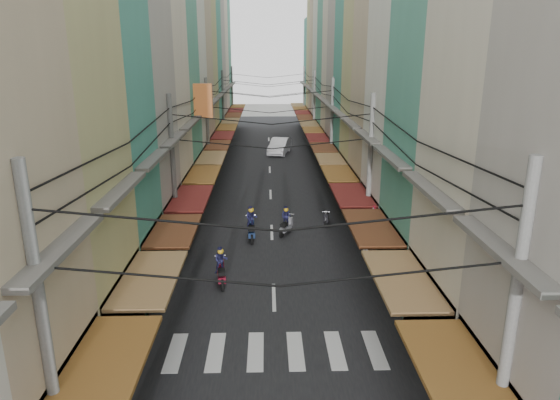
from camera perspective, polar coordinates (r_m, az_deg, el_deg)
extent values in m
plane|color=slate|center=(23.52, -0.78, -8.81)|extent=(160.00, 160.00, 0.00)
cube|color=black|center=(42.46, -1.16, 2.86)|extent=(10.00, 80.00, 0.02)
cube|color=slate|center=(42.91, -9.88, 2.79)|extent=(3.00, 80.00, 0.06)
cube|color=slate|center=(42.98, 7.55, 2.92)|extent=(3.00, 80.00, 0.06)
cube|color=silver|center=(18.55, -11.86, -16.67)|extent=(0.55, 2.40, 0.01)
cube|color=silver|center=(18.36, -7.37, -16.81)|extent=(0.55, 2.40, 0.01)
cube|color=silver|center=(18.27, -2.80, -16.86)|extent=(0.55, 2.40, 0.01)
cube|color=silver|center=(18.29, 1.79, -16.80)|extent=(0.55, 2.40, 0.01)
cube|color=silver|center=(18.42, 6.33, -16.65)|extent=(0.55, 2.40, 0.01)
cube|color=silver|center=(18.65, 10.78, -16.40)|extent=(0.55, 2.40, 0.01)
cube|color=brown|center=(13.05, -19.30, -17.37)|extent=(1.80, 4.34, 0.12)
cube|color=#595651|center=(11.93, -23.65, -4.94)|extent=(0.50, 4.24, 0.15)
cube|color=tan|center=(17.00, -28.88, 7.16)|extent=(6.00, 4.70, 15.81)
cube|color=black|center=(18.02, -19.06, -12.51)|extent=(1.20, 4.52, 3.20)
cube|color=olive|center=(17.01, -14.62, -8.63)|extent=(1.80, 4.33, 0.12)
cube|color=#595651|center=(16.16, -17.64, 1.13)|extent=(0.50, 4.23, 0.15)
cube|color=teal|center=(20.96, -23.97, 13.95)|extent=(6.00, 4.30, 19.25)
cube|color=black|center=(21.91, -15.65, -6.86)|extent=(1.20, 4.13, 3.20)
cube|color=brown|center=(21.08, -11.98, -3.44)|extent=(1.80, 3.96, 0.12)
cube|color=#595651|center=(20.40, -14.28, 4.51)|extent=(0.50, 3.87, 0.15)
cube|color=#A09A92|center=(25.41, -20.15, 16.48)|extent=(6.00, 5.14, 20.93)
cube|color=black|center=(26.19, -13.25, -2.78)|extent=(1.20, 4.94, 3.20)
cube|color=maroon|center=(25.50, -10.15, 0.19)|extent=(1.80, 4.73, 0.12)
cube|color=#595651|center=(24.95, -11.99, 6.80)|extent=(0.50, 4.63, 0.15)
cube|color=beige|center=(30.28, -16.83, 13.32)|extent=(6.00, 4.95, 17.43)
cube|color=black|center=(30.92, -11.44, 0.32)|extent=(1.20, 4.75, 3.20)
cube|color=brown|center=(30.33, -8.80, 2.89)|extent=(1.80, 4.56, 0.12)
cube|color=#595651|center=(29.87, -10.30, 8.47)|extent=(0.50, 4.46, 0.15)
cube|color=#4F9A82|center=(35.13, -14.66, 12.93)|extent=(6.00, 4.99, 16.32)
cube|color=black|center=(35.66, -10.13, 2.56)|extent=(1.20, 4.80, 3.20)
cube|color=olive|center=(35.15, -7.82, 4.81)|extent=(1.80, 4.60, 0.12)
cube|color=#595651|center=(34.75, -9.10, 9.64)|extent=(0.50, 4.50, 0.15)
cube|color=silver|center=(39.82, -13.44, 18.11)|extent=(6.00, 4.65, 22.87)
cube|color=black|center=(40.30, -9.16, 4.23)|extent=(1.20, 4.46, 3.20)
cube|color=brown|center=(39.86, -7.10, 6.23)|extent=(1.80, 4.27, 0.12)
cube|color=#595651|center=(39.51, -8.21, 10.49)|extent=(0.50, 4.18, 0.15)
cube|color=tan|center=(44.48, -12.08, 16.52)|extent=(6.00, 4.89, 20.58)
cube|color=black|center=(44.94, -8.39, 5.54)|extent=(1.20, 4.70, 3.20)
cube|color=maroon|center=(44.54, -6.53, 7.34)|extent=(1.80, 4.50, 0.12)
cube|color=#595651|center=(44.22, -7.52, 11.16)|extent=(0.50, 4.40, 0.15)
cube|color=tan|center=(49.13, -11.01, 15.30)|extent=(6.00, 4.52, 18.44)
cube|color=black|center=(49.54, -7.77, 6.58)|extent=(1.20, 4.34, 3.20)
cube|color=brown|center=(49.18, -6.08, 8.22)|extent=(1.80, 4.16, 0.12)
cube|color=#595651|center=(48.89, -6.96, 11.69)|extent=(0.50, 4.07, 0.15)
cube|color=teal|center=(53.93, -10.24, 16.59)|extent=(6.00, 5.20, 20.63)
cube|color=black|center=(54.30, -7.24, 7.48)|extent=(1.20, 4.99, 3.20)
cube|color=olive|center=(53.97, -5.69, 8.98)|extent=(1.80, 4.78, 0.12)
cube|color=#595651|center=(53.71, -6.49, 12.13)|extent=(0.50, 4.68, 0.15)
cube|color=#A09A92|center=(58.97, -9.57, 18.10)|extent=(6.00, 4.94, 23.70)
cube|color=black|center=(59.29, -6.78, 8.26)|extent=(1.20, 4.74, 3.20)
cube|color=brown|center=(58.99, -5.35, 9.63)|extent=(1.80, 4.55, 0.12)
cube|color=#595651|center=(58.75, -6.08, 12.52)|extent=(0.50, 4.45, 0.15)
cube|color=beige|center=(63.86, -8.90, 16.84)|extent=(6.00, 4.96, 21.12)
cube|color=black|center=(64.17, -6.39, 8.90)|extent=(1.20, 4.76, 3.20)
cube|color=maroon|center=(63.90, -5.07, 10.17)|extent=(1.80, 4.56, 0.12)
cube|color=#595651|center=(63.67, -5.74, 12.84)|extent=(0.50, 4.46, 0.15)
cube|color=#4F9A82|center=(68.82, -8.35, 16.32)|extent=(6.00, 5.04, 19.90)
cube|color=black|center=(69.12, -6.06, 9.46)|extent=(1.20, 4.84, 3.20)
cube|color=brown|center=(68.86, -4.83, 10.64)|extent=(1.80, 4.64, 0.12)
cube|color=#595651|center=(68.65, -5.44, 13.12)|extent=(0.50, 4.54, 0.15)
cube|color=#512A12|center=(33.64, -8.78, 11.14)|extent=(1.20, 0.40, 2.20)
cube|color=brown|center=(12.89, 19.48, -17.87)|extent=(1.80, 4.35, 0.12)
cube|color=#595651|center=(11.77, 23.85, -5.24)|extent=(0.50, 4.25, 0.15)
cube|color=beige|center=(16.89, 29.36, 18.33)|extent=(6.00, 4.97, 22.38)
cube|color=black|center=(17.95, 18.15, -12.54)|extent=(1.20, 4.78, 3.20)
cube|color=olive|center=(16.88, 13.73, -8.75)|extent=(1.80, 4.58, 0.12)
cube|color=#595651|center=(16.05, 16.69, 1.11)|extent=(0.50, 4.48, 0.15)
cube|color=#4F9A82|center=(21.50, 21.30, 8.68)|extent=(6.00, 5.03, 15.08)
cube|color=black|center=(22.23, 13.94, -6.38)|extent=(1.20, 4.83, 3.20)
cube|color=brown|center=(21.38, 10.32, -3.05)|extent=(1.80, 4.63, 0.12)
cube|color=#595651|center=(20.73, 12.51, 4.82)|extent=(0.50, 4.53, 0.15)
cube|color=silver|center=(25.96, 17.85, 17.48)|extent=(6.00, 4.79, 21.66)
cube|color=black|center=(26.68, 11.23, -2.29)|extent=(1.20, 4.60, 3.20)
cube|color=maroon|center=(25.97, 8.17, 0.58)|extent=(1.80, 4.41, 0.12)
cube|color=#595651|center=(25.44, 9.90, 7.10)|extent=(0.50, 4.31, 0.15)
cube|color=tan|center=(30.40, 14.84, 16.60)|extent=(6.00, 4.52, 20.74)
cube|color=black|center=(31.03, 9.39, 0.49)|extent=(1.20, 4.34, 3.20)
cube|color=brown|center=(30.42, 6.74, 3.01)|extent=(1.80, 4.16, 0.12)
cube|color=#595651|center=(29.97, 8.18, 8.59)|extent=(0.50, 4.07, 0.15)
cube|color=tan|center=(34.72, 12.46, 11.22)|extent=(6.00, 4.12, 14.13)
cube|color=black|center=(35.13, 8.10, 2.45)|extent=(1.20, 3.96, 3.20)
cube|color=olive|center=(34.60, 5.74, 4.69)|extent=(1.80, 3.79, 0.12)
cube|color=#595651|center=(34.20, 6.98, 9.61)|extent=(0.50, 3.71, 0.15)
cube|color=teal|center=(38.76, 11.11, 14.46)|extent=(6.00, 4.40, 17.68)
cube|color=black|center=(39.23, 7.09, 3.98)|extent=(1.20, 4.23, 3.20)
cube|color=brown|center=(38.75, 4.96, 6.00)|extent=(1.80, 4.05, 0.12)
cube|color=#595651|center=(38.40, 6.05, 10.40)|extent=(0.50, 3.96, 0.15)
cube|color=#A09A92|center=(43.18, 9.96, 17.97)|extent=(6.00, 4.64, 22.59)
cube|color=black|center=(43.61, 6.22, 5.28)|extent=(1.20, 4.45, 3.20)
cube|color=maroon|center=(43.18, 4.29, 7.11)|extent=(1.80, 4.26, 0.12)
cube|color=#595651|center=(42.86, 5.26, 11.06)|extent=(0.50, 4.17, 0.15)
cube|color=beige|center=(47.41, 8.87, 17.06)|extent=(6.00, 4.00, 21.25)
cube|color=black|center=(47.81, 5.54, 6.30)|extent=(1.20, 3.84, 3.20)
cube|color=brown|center=(47.42, 3.77, 7.97)|extent=(1.80, 3.68, 0.12)
cube|color=#595651|center=(47.13, 4.65, 11.57)|extent=(0.50, 3.60, 0.15)
cube|color=#4F9A82|center=(51.86, 7.99, 17.64)|extent=(6.00, 5.01, 22.33)
cube|color=black|center=(52.22, 4.95, 7.19)|extent=(1.20, 4.81, 3.20)
cube|color=olive|center=(51.86, 3.32, 8.72)|extent=(1.80, 4.61, 0.12)
cube|color=#595651|center=(51.60, 4.11, 12.02)|extent=(0.50, 4.51, 0.15)
cube|color=silver|center=(56.80, 7.09, 16.25)|extent=(6.00, 5.00, 19.71)
cube|color=black|center=(57.13, 4.39, 8.01)|extent=(1.20, 4.80, 3.20)
cube|color=brown|center=(56.81, 2.90, 9.41)|extent=(1.80, 4.60, 0.12)
cube|color=#595651|center=(56.57, 3.62, 12.43)|extent=(0.50, 4.50, 0.15)
cube|color=tan|center=(61.43, 6.39, 14.96)|extent=(6.00, 4.32, 16.86)
cube|color=black|center=(61.72, 3.95, 8.66)|extent=(1.20, 4.15, 3.20)
cube|color=maroon|center=(61.42, 2.56, 9.96)|extent=(1.80, 3.97, 0.12)
cube|color=#595651|center=(61.20, 3.22, 12.75)|extent=(0.50, 3.89, 0.15)
cube|color=tan|center=(65.70, 5.91, 16.43)|extent=(6.00, 4.33, 19.96)
cube|color=black|center=(65.99, 3.60, 9.18)|extent=(1.20, 4.16, 3.20)
cube|color=brown|center=(65.71, 2.30, 10.40)|extent=(1.80, 3.99, 0.12)
cube|color=#595651|center=(65.50, 2.91, 13.01)|extent=(0.50, 3.90, 0.15)
cube|color=teal|center=(70.33, 5.35, 14.16)|extent=(6.00, 4.88, 14.34)
cube|color=black|center=(70.54, 3.27, 9.67)|extent=(1.20, 4.68, 3.20)
cube|color=olive|center=(70.28, 2.05, 10.81)|extent=(1.80, 4.49, 0.12)
cube|color=#595651|center=(70.08, 2.62, 13.24)|extent=(0.50, 4.39, 0.15)
cylinder|color=slate|center=(11.95, -25.09, -15.24)|extent=(0.26, 0.26, 8.20)
cylinder|color=slate|center=(12.16, 24.64, -14.60)|extent=(0.26, 0.26, 8.20)
cylinder|color=slate|center=(25.40, -12.05, 2.58)|extent=(0.26, 0.26, 8.20)
cylinder|color=slate|center=(25.50, 10.18, 2.75)|extent=(0.26, 0.26, 8.20)
cylinder|color=slate|center=(39.96, -8.28, 7.81)|extent=(0.26, 0.26, 8.20)
cylinder|color=slate|center=(40.03, 5.93, 7.91)|extent=(0.26, 0.26, 8.20)
cylinder|color=slate|center=(54.77, -6.51, 10.22)|extent=(0.26, 0.26, 8.20)
cylinder|color=slate|center=(54.81, 3.92, 10.29)|extent=(0.26, 0.26, 8.20)
cylinder|color=slate|center=(69.65, -5.48, 11.60)|extent=(0.26, 0.26, 8.20)
cylinder|color=slate|center=(69.69, 2.75, 11.66)|extent=(0.26, 0.26, 8.20)
imported|color=#B8B8BC|center=(51.55, -0.06, 5.32)|extent=(5.92, 3.35, 1.97)
imported|color=black|center=(23.74, 17.03, -9.34)|extent=(1.53, 1.04, 0.98)
cylinder|color=black|center=(28.55, -3.23, -3.52)|extent=(0.11, 0.56, 0.56)
cylinder|color=black|center=(27.24, -3.31, -4.54)|extent=(0.11, 0.56, 0.56)
cube|color=#132348|center=(27.83, -3.27, -3.69)|extent=(0.37, 1.24, 0.30)
cube|color=black|center=(27.47, -3.30, -3.25)|extent=(0.35, 0.59, 0.19)
cube|color=#132348|center=(28.31, -3.25, -2.80)|extent=(0.32, 0.30, 0.59)
imported|color=#1C1C42|center=(27.78, -3.28, -3.41)|extent=(0.57, 0.40, 1.43)
sphere|color=gold|center=(27.43, -3.32, -1.29)|extent=(0.30, 0.30, 0.30)
cylinder|color=black|center=(29.22, 0.64, -3.10)|extent=(0.09, 0.49, 0.49)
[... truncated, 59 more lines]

